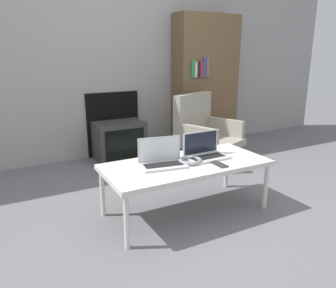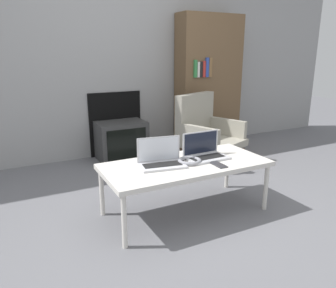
{
  "view_description": "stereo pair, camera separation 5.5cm",
  "coord_description": "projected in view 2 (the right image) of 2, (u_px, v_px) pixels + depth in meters",
  "views": [
    {
      "loc": [
        -1.27,
        -1.94,
        1.24
      ],
      "look_at": [
        0.0,
        0.41,
        0.49
      ],
      "focal_mm": 35.0,
      "sensor_mm": 36.0,
      "label": 1
    },
    {
      "loc": [
        -1.22,
        -1.96,
        1.24
      ],
      "look_at": [
        0.0,
        0.41,
        0.49
      ],
      "focal_mm": 35.0,
      "sensor_mm": 36.0,
      "label": 2
    }
  ],
  "objects": [
    {
      "name": "ground_plane",
      "position": [
        192.0,
        218.0,
        2.55
      ],
      "size": [
        14.0,
        14.0,
        0.0
      ],
      "primitive_type": "plane",
      "color": "slate"
    },
    {
      "name": "bookshelf",
      "position": [
        208.0,
        82.0,
        4.34
      ],
      "size": [
        0.87,
        0.32,
        1.71
      ],
      "color": "brown",
      "rests_on": "ground_plane"
    },
    {
      "name": "headphones",
      "position": [
        190.0,
        161.0,
        2.53
      ],
      "size": [
        0.19,
        0.19,
        0.03
      ],
      "color": "gray",
      "rests_on": "table"
    },
    {
      "name": "tv",
      "position": [
        121.0,
        140.0,
        3.92
      ],
      "size": [
        0.57,
        0.39,
        0.45
      ],
      "color": "#383838",
      "rests_on": "ground_plane"
    },
    {
      "name": "laptop_left",
      "position": [
        161.0,
        159.0,
        2.47
      ],
      "size": [
        0.37,
        0.26,
        0.21
      ],
      "rotation": [
        0.0,
        0.0,
        -0.16
      ],
      "color": "silver",
      "rests_on": "table"
    },
    {
      "name": "table",
      "position": [
        186.0,
        167.0,
        2.54
      ],
      "size": [
        1.29,
        0.59,
        0.42
      ],
      "color": "silver",
      "rests_on": "ground_plane"
    },
    {
      "name": "armchair",
      "position": [
        205.0,
        129.0,
        3.82
      ],
      "size": [
        0.79,
        0.79,
        0.78
      ],
      "rotation": [
        0.0,
        0.0,
        0.36
      ],
      "color": "gray",
      "rests_on": "ground_plane"
    },
    {
      "name": "wall_back",
      "position": [
        110.0,
        48.0,
        3.84
      ],
      "size": [
        7.0,
        0.08,
        2.6
      ],
      "color": "#999999",
      "rests_on": "ground_plane"
    },
    {
      "name": "phone",
      "position": [
        219.0,
        165.0,
        2.48
      ],
      "size": [
        0.07,
        0.15,
        0.01
      ],
      "color": "#333338",
      "rests_on": "table"
    },
    {
      "name": "laptop_right",
      "position": [
        205.0,
        152.0,
        2.64
      ],
      "size": [
        0.34,
        0.21,
        0.21
      ],
      "rotation": [
        0.0,
        0.0,
        0.02
      ],
      "color": "silver",
      "rests_on": "table"
    }
  ]
}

